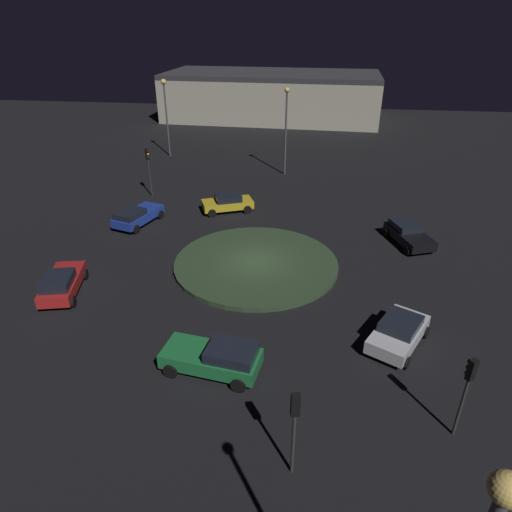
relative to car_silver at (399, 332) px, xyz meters
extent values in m
plane|color=black|center=(-6.96, -8.03, -0.74)|extent=(115.97, 115.97, 0.00)
cylinder|color=#2D4228|center=(-6.96, -8.03, -0.59)|extent=(10.69, 10.69, 0.31)
cube|color=silver|center=(0.03, -0.01, -0.10)|extent=(4.32, 3.52, 0.67)
cube|color=black|center=(-0.09, 0.05, 0.45)|extent=(2.57, 2.43, 0.44)
cylinder|color=black|center=(1.71, 0.15, -0.44)|extent=(0.63, 0.48, 0.60)
cylinder|color=black|center=(0.80, -1.52, -0.44)|extent=(0.63, 0.48, 0.60)
cylinder|color=black|center=(-0.75, 1.49, -0.44)|extent=(0.63, 0.48, 0.60)
cylinder|color=black|center=(-1.66, -0.18, -0.44)|extent=(0.63, 0.48, 0.60)
cube|color=#1E7238|center=(3.06, -8.75, -0.05)|extent=(2.50, 4.69, 0.69)
cube|color=black|center=(3.21, -7.76, 0.54)|extent=(1.95, 2.39, 0.50)
cylinder|color=black|center=(3.75, -10.47, -0.39)|extent=(0.32, 0.72, 0.70)
cylinder|color=black|center=(1.90, -10.20, -0.39)|extent=(0.32, 0.72, 0.70)
cylinder|color=black|center=(4.22, -7.29, -0.39)|extent=(0.32, 0.72, 0.70)
cylinder|color=black|center=(2.37, -7.02, -0.39)|extent=(0.32, 0.72, 0.70)
cube|color=black|center=(-11.49, 2.35, -0.11)|extent=(4.52, 3.23, 0.63)
cube|color=black|center=(-12.12, 2.11, 0.43)|extent=(2.50, 2.28, 0.46)
cylinder|color=black|center=(-10.45, 3.76, -0.43)|extent=(0.66, 0.43, 0.63)
cylinder|color=black|center=(-9.77, 2.01, -0.43)|extent=(0.66, 0.43, 0.63)
cylinder|color=black|center=(-13.21, 2.70, -0.43)|extent=(0.66, 0.43, 0.63)
cylinder|color=black|center=(-12.54, 0.94, -0.43)|extent=(0.66, 0.43, 0.63)
cube|color=gold|center=(-15.82, -11.61, -0.10)|extent=(3.28, 4.50, 0.61)
cube|color=black|center=(-15.85, -11.54, 0.46)|extent=(2.28, 2.51, 0.52)
cylinder|color=black|center=(-17.24, -10.61, -0.41)|extent=(0.46, 0.70, 0.67)
cylinder|color=black|center=(-15.56, -9.90, -0.41)|extent=(0.46, 0.70, 0.67)
cylinder|color=black|center=(-16.09, -13.33, -0.41)|extent=(0.46, 0.70, 0.67)
cylinder|color=black|center=(-14.40, -12.62, -0.41)|extent=(0.46, 0.70, 0.67)
cube|color=#1E38A5|center=(-12.35, -18.02, -0.08)|extent=(4.67, 3.04, 0.64)
cube|color=black|center=(-11.44, -18.29, 0.46)|extent=(2.51, 2.19, 0.45)
cylinder|color=black|center=(-14.10, -18.45, -0.40)|extent=(0.72, 0.41, 0.68)
cylinder|color=black|center=(-13.56, -16.67, -0.40)|extent=(0.72, 0.41, 0.68)
cylinder|color=black|center=(-11.13, -19.36, -0.40)|extent=(0.72, 0.41, 0.68)
cylinder|color=black|center=(-10.59, -17.58, -0.40)|extent=(0.72, 0.41, 0.68)
cube|color=red|center=(-2.20, -18.80, -0.10)|extent=(4.51, 2.72, 0.65)
cube|color=black|center=(-1.52, -18.64, 0.50)|extent=(2.37, 2.00, 0.54)
cylinder|color=black|center=(-3.46, -20.02, -0.42)|extent=(0.67, 0.36, 0.64)
cylinder|color=black|center=(-3.88, -18.30, -0.42)|extent=(0.67, 0.36, 0.64)
cylinder|color=black|center=(-0.52, -19.30, -0.42)|extent=(0.67, 0.36, 0.64)
cylinder|color=black|center=(-0.94, -17.59, -0.42)|extent=(0.67, 0.36, 0.64)
cylinder|color=#2D2D2D|center=(-18.38, -19.08, 0.97)|extent=(0.12, 0.12, 3.42)
cube|color=black|center=(-18.38, -19.08, 3.13)|extent=(0.37, 0.37, 0.90)
sphere|color=#3F0C0C|center=(-18.27, -18.98, 3.40)|extent=(0.20, 0.20, 0.20)
sphere|color=yellow|center=(-18.27, -18.98, 3.13)|extent=(0.20, 0.20, 0.20)
sphere|color=#0F3819|center=(-18.27, -18.98, 2.86)|extent=(0.20, 0.20, 0.20)
cylinder|color=#2D2D2D|center=(5.32, 1.42, 0.68)|extent=(0.12, 0.12, 2.85)
cube|color=black|center=(5.32, 1.42, 2.56)|extent=(0.36, 0.37, 0.90)
sphere|color=#3F0C0C|center=(5.21, 1.33, 2.83)|extent=(0.20, 0.20, 0.20)
sphere|color=#4C380F|center=(5.21, 1.33, 2.56)|extent=(0.20, 0.20, 0.20)
sphere|color=#1EE53F|center=(5.21, 1.33, 2.29)|extent=(0.20, 0.20, 0.20)
cylinder|color=#2D2D2D|center=(7.81, -4.75, 0.69)|extent=(0.12, 0.12, 2.87)
cube|color=black|center=(7.81, -4.75, 2.58)|extent=(0.28, 0.34, 0.90)
sphere|color=#3F0C0C|center=(7.67, -4.78, 2.85)|extent=(0.20, 0.20, 0.20)
sphere|color=yellow|center=(7.67, -4.78, 2.58)|extent=(0.20, 0.20, 0.20)
sphere|color=#0F3819|center=(7.67, -4.78, 2.31)|extent=(0.20, 0.20, 0.20)
cylinder|color=#4C4C51|center=(-26.31, -7.67, 3.31)|extent=(0.18, 0.18, 8.10)
sphere|color=#F9D166|center=(-26.31, -7.67, 7.51)|extent=(0.50, 0.50, 0.50)
cylinder|color=#4C4C51|center=(-31.34, -21.41, 3.24)|extent=(0.18, 0.18, 7.96)
sphere|color=#F9D166|center=(-31.34, -21.41, 7.40)|extent=(0.60, 0.60, 0.60)
sphere|color=#F9D166|center=(14.68, -2.11, 8.79)|extent=(0.45, 0.45, 0.45)
cube|color=#B7B299|center=(-54.46, -11.91, 2.34)|extent=(15.78, 32.81, 6.15)
cube|color=#333338|center=(-54.46, -11.91, 5.76)|extent=(15.78, 32.81, 0.70)
camera|label=1|loc=(18.42, -4.62, 13.74)|focal=31.47mm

